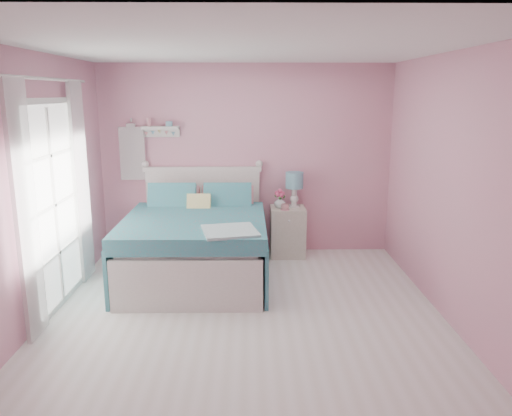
{
  "coord_description": "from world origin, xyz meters",
  "views": [
    {
      "loc": [
        0.05,
        -4.62,
        2.21
      ],
      "look_at": [
        0.12,
        1.2,
        0.86
      ],
      "focal_mm": 35.0,
      "sensor_mm": 36.0,
      "label": 1
    }
  ],
  "objects_px": {
    "table_lamp": "(294,183)",
    "vase": "(280,202)",
    "bed": "(196,244)",
    "teacup": "(285,207)",
    "nightstand": "(288,231)"
  },
  "relations": [
    {
      "from": "bed",
      "to": "table_lamp",
      "type": "xyz_separation_m",
      "value": [
        1.26,
        0.84,
        0.61
      ]
    },
    {
      "from": "vase",
      "to": "teacup",
      "type": "distance_m",
      "value": 0.15
    },
    {
      "from": "nightstand",
      "to": "table_lamp",
      "type": "relative_size",
      "value": 1.42
    },
    {
      "from": "bed",
      "to": "teacup",
      "type": "xyz_separation_m",
      "value": [
        1.12,
        0.65,
        0.31
      ]
    },
    {
      "from": "vase",
      "to": "table_lamp",
      "type": "bearing_deg",
      "value": 16.59
    },
    {
      "from": "table_lamp",
      "to": "teacup",
      "type": "height_order",
      "value": "table_lamp"
    },
    {
      "from": "bed",
      "to": "vase",
      "type": "distance_m",
      "value": 1.36
    },
    {
      "from": "bed",
      "to": "table_lamp",
      "type": "bearing_deg",
      "value": 33.82
    },
    {
      "from": "table_lamp",
      "to": "vase",
      "type": "relative_size",
      "value": 2.98
    },
    {
      "from": "teacup",
      "to": "bed",
      "type": "bearing_deg",
      "value": -149.84
    },
    {
      "from": "vase",
      "to": "bed",
      "type": "bearing_deg",
      "value": -143.47
    },
    {
      "from": "bed",
      "to": "nightstand",
      "type": "height_order",
      "value": "bed"
    },
    {
      "from": "nightstand",
      "to": "teacup",
      "type": "relative_size",
      "value": 6.51
    },
    {
      "from": "bed",
      "to": "table_lamp",
      "type": "height_order",
      "value": "bed"
    },
    {
      "from": "table_lamp",
      "to": "teacup",
      "type": "xyz_separation_m",
      "value": [
        -0.14,
        -0.19,
        -0.29
      ]
    }
  ]
}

